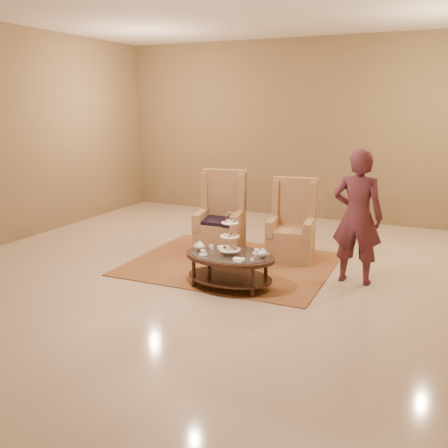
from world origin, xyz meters
The scene contains 8 objects.
ground centered at (0.00, 0.00, 0.00)m, with size 8.00×8.00×0.00m, color #C6AB93.
ceiling centered at (0.00, 0.00, 0.00)m, with size 8.00×8.00×0.02m, color beige.
wall_back centered at (0.00, 4.00, 1.75)m, with size 8.00×0.04×3.50m, color olive.
rug centered at (-0.19, 0.55, 0.01)m, with size 2.84×2.38×0.01m.
tea_table centered at (0.17, -0.30, 0.35)m, with size 1.19×0.84×0.98m.
armchair_left centered at (-0.58, 1.05, 0.43)m, with size 0.81×0.83×1.27m.
armchair_right centered at (0.51, 1.20, 0.40)m, with size 0.73×0.75×1.20m.
person centered at (1.55, 0.55, 0.87)m, with size 0.65×0.44×1.73m.
Camera 1 is at (2.58, -5.74, 2.26)m, focal length 40.00 mm.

